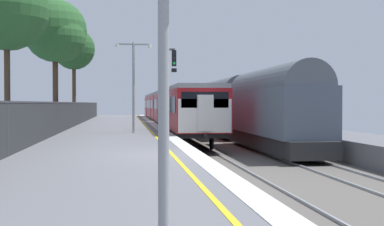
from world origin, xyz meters
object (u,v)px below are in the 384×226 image
signal_gantry (165,79)px  background_tree_left (57,33)px  background_tree_right (5,11)px  commuter_train_at_platform (169,107)px  freight_train_adjacent_track (211,105)px  background_tree_centre (75,50)px  platform_lamp_mid (133,79)px  speed_limit_sign (163,103)px

signal_gantry → background_tree_left: 7.27m
background_tree_right → commuter_train_at_platform: bearing=63.5°
commuter_train_at_platform → freight_train_adjacent_track: bearing=14.6°
background_tree_centre → background_tree_right: background_tree_centre is taller
signal_gantry → background_tree_left: bearing=173.6°
platform_lamp_mid → background_tree_centre: (-5.27, 21.34, 3.73)m
freight_train_adjacent_track → background_tree_centre: (-12.75, 3.34, 5.28)m
freight_train_adjacent_track → background_tree_right: (-13.77, -20.61, 4.72)m
commuter_train_at_platform → signal_gantry: 14.07m
signal_gantry → platform_lamp_mid: signal_gantry is taller
speed_limit_sign → commuter_train_at_platform: bearing=84.0°
background_tree_left → platform_lamp_mid: bearing=-39.5°
freight_train_adjacent_track → background_tree_right: 25.23m
freight_train_adjacent_track → signal_gantry: bearing=-110.2°
commuter_train_at_platform → speed_limit_sign: (-1.85, -17.60, 0.41)m
freight_train_adjacent_track → background_tree_centre: size_ratio=5.91×
signal_gantry → platform_lamp_mid: bearing=-122.8°
background_tree_left → background_tree_right: 6.65m
commuter_train_at_platform → background_tree_left: size_ratio=5.13×
freight_train_adjacent_track → signal_gantry: size_ratio=10.34×
platform_lamp_mid → background_tree_right: 7.51m
platform_lamp_mid → background_tree_right: bearing=-157.5°
freight_train_adjacent_track → background_tree_right: background_tree_right is taller
signal_gantry → background_tree_left: (-6.66, 0.74, 2.83)m
background_tree_centre → background_tree_right: size_ratio=1.06×
commuter_train_at_platform → background_tree_right: background_tree_right is taller
signal_gantry → freight_train_adjacent_track: bearing=69.8°
background_tree_left → background_tree_centre: size_ratio=0.92×
platform_lamp_mid → background_tree_left: (-4.65, 3.84, 2.98)m
speed_limit_sign → platform_lamp_mid: 2.21m
commuter_train_at_platform → freight_train_adjacent_track: size_ratio=0.79×
commuter_train_at_platform → background_tree_right: bearing=-116.5°
background_tree_left → background_tree_centre: bearing=92.0°
signal_gantry → background_tree_right: bearing=-145.4°
commuter_train_at_platform → platform_lamp_mid: 17.40m
freight_train_adjacent_track → platform_lamp_mid: (-7.48, -18.01, 1.54)m
speed_limit_sign → background_tree_right: (-7.92, -1.97, 4.52)m
signal_gantry → speed_limit_sign: signal_gantry is taller
speed_limit_sign → background_tree_right: 9.33m
background_tree_centre → background_tree_right: (-1.01, -23.95, -0.55)m
platform_lamp_mid → background_tree_centre: 22.30m
freight_train_adjacent_track → background_tree_centre: background_tree_centre is taller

